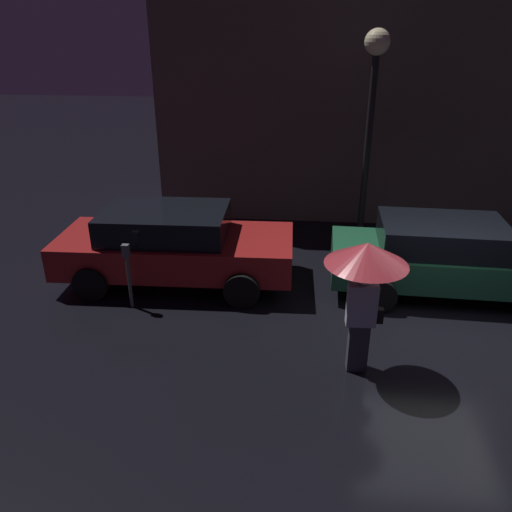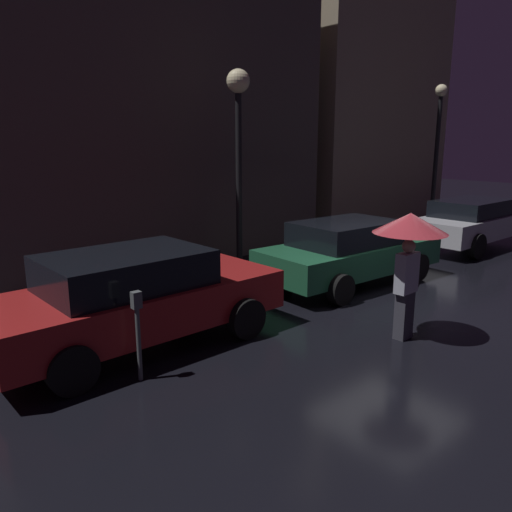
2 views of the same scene
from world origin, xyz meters
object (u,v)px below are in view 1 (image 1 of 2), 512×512
object	(u,v)px
parking_meter	(128,269)
parked_car_green	(446,256)
pedestrian_with_umbrella	(366,268)
street_lamp_near	(373,87)
parked_car_red	(174,244)

from	to	relation	value
parking_meter	parked_car_green	bearing A→B (deg)	11.61
pedestrian_with_umbrella	parked_car_green	bearing A→B (deg)	-127.25
pedestrian_with_umbrella	parking_meter	bearing A→B (deg)	-22.59
parking_meter	street_lamp_near	world-z (taller)	street_lamp_near
parked_car_red	pedestrian_with_umbrella	distance (m)	4.26
parked_car_green	parking_meter	world-z (taller)	parked_car_green
parking_meter	street_lamp_near	size ratio (longest dim) A/B	0.26
parked_car_red	parked_car_green	distance (m)	5.12
pedestrian_with_umbrella	street_lamp_near	xyz separation A→B (m)	(0.46, 4.72, 1.83)
pedestrian_with_umbrella	street_lamp_near	world-z (taller)	street_lamp_near
street_lamp_near	parking_meter	bearing A→B (deg)	-142.57
parked_car_red	street_lamp_near	xyz separation A→B (m)	(3.78, 2.20, 2.69)
parked_car_red	parked_car_green	xyz separation A→B (m)	(5.12, 0.06, -0.05)
parking_meter	street_lamp_near	bearing A→B (deg)	37.43
parked_car_green	pedestrian_with_umbrella	size ratio (longest dim) A/B	2.16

